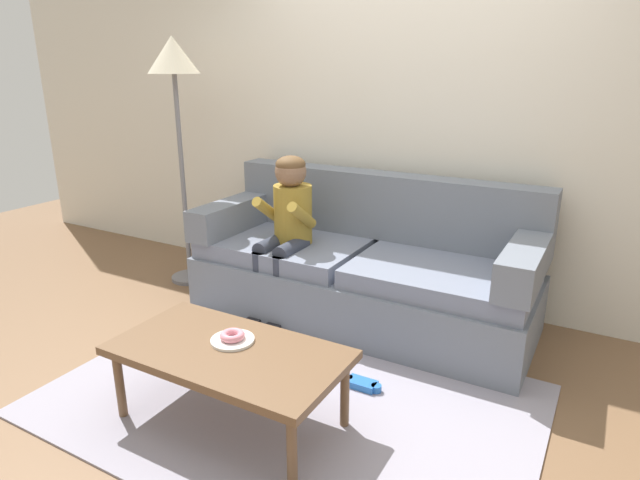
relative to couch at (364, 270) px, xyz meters
name	(u,v)px	position (x,y,z in m)	size (l,w,h in m)	color
ground	(313,378)	(0.09, -0.85, -0.34)	(10.00, 10.00, 0.00)	brown
wall_back	(413,105)	(0.09, 0.55, 1.06)	(8.00, 0.10, 2.80)	silver
area_rug	(289,400)	(0.09, -1.10, -0.34)	(2.45, 1.65, 0.01)	#9993A3
couch	(364,270)	(0.00, 0.00, 0.00)	(2.26, 0.90, 0.95)	slate
coffee_table	(229,356)	(-0.06, -1.38, 0.02)	(1.11, 0.59, 0.40)	brown
person_child	(287,221)	(-0.48, -0.21, 0.33)	(0.34, 0.58, 1.10)	olive
plate	(233,340)	(-0.09, -1.31, 0.07)	(0.21, 0.21, 0.01)	white
donut	(232,335)	(-0.09, -1.31, 0.09)	(0.12, 0.12, 0.04)	pink
toy_controller	(362,385)	(0.37, -0.82, -0.32)	(0.23, 0.09, 0.05)	blue
floor_lamp	(175,78)	(-1.51, -0.08, 1.23)	(0.37, 0.37, 1.87)	slate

